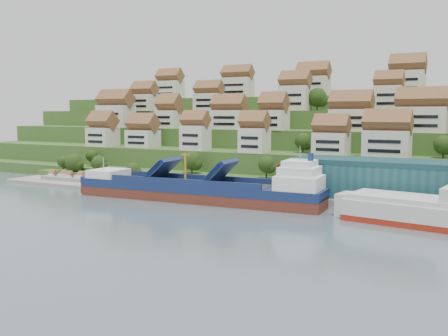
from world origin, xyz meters
The scene contains 11 objects.
ground centered at (0.00, 0.00, 0.00)m, with size 300.00×300.00×0.00m, color slate.
quay centered at (20.00, 15.00, 1.10)m, with size 180.00×14.00×2.20m, color gray.
pebble_beach centered at (-58.00, 12.00, 0.50)m, with size 45.00×20.00×1.00m, color gray.
hillside centered at (0.00, 103.55, 10.66)m, with size 260.00×128.00×31.00m.
hillside_village centered at (0.67, 60.55, 24.53)m, with size 161.57×64.13×29.16m.
hillside_trees centered at (-10.05, 43.95, 16.26)m, with size 140.02×62.34×31.09m.
warehouse centered at (52.00, 17.00, 7.20)m, with size 60.00×15.00×10.00m, color #205157.
flagpole centered at (18.11, 10.00, 6.88)m, with size 1.28×0.16×8.00m.
beach_huts centered at (-60.00, 10.75, 2.10)m, with size 14.40×3.70×2.20m.
cargo_ship centered at (0.13, 1.52, 3.04)m, with size 71.20×15.07×15.58m.
second_ship centered at (57.56, -0.75, 2.91)m, with size 34.65×16.94×9.64m.
Camera 1 is at (68.72, -114.38, 24.10)m, focal length 40.00 mm.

